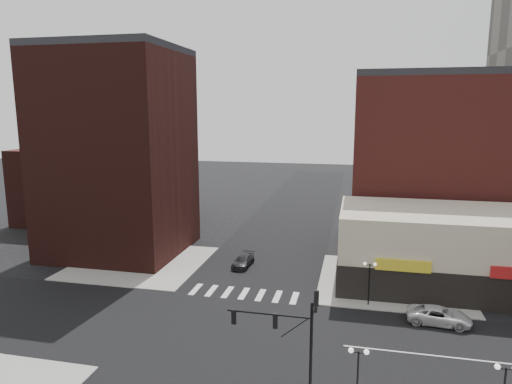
# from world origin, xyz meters

# --- Properties ---
(ground) EXTENTS (240.00, 240.00, 0.00)m
(ground) POSITION_xyz_m (0.00, 0.00, 0.00)
(ground) COLOR black
(ground) RESTS_ON ground
(road_ew) EXTENTS (200.00, 14.00, 0.02)m
(road_ew) POSITION_xyz_m (0.00, 0.00, 0.01)
(road_ew) COLOR black
(road_ew) RESTS_ON ground
(road_ns) EXTENTS (14.00, 200.00, 0.02)m
(road_ns) POSITION_xyz_m (0.00, 0.00, 0.01)
(road_ns) COLOR black
(road_ns) RESTS_ON ground
(sidewalk_nw) EXTENTS (15.00, 15.00, 0.12)m
(sidewalk_nw) POSITION_xyz_m (-14.50, 14.50, 0.06)
(sidewalk_nw) COLOR gray
(sidewalk_nw) RESTS_ON ground
(sidewalk_ne) EXTENTS (15.00, 15.00, 0.12)m
(sidewalk_ne) POSITION_xyz_m (14.50, 14.50, 0.06)
(sidewalk_ne) COLOR gray
(sidewalk_ne) RESTS_ON ground
(building_nw) EXTENTS (16.00, 15.00, 25.00)m
(building_nw) POSITION_xyz_m (-19.00, 18.50, 12.50)
(building_nw) COLOR #341410
(building_nw) RESTS_ON ground
(building_nw_low) EXTENTS (20.00, 18.00, 12.00)m
(building_nw_low) POSITION_xyz_m (-32.00, 34.00, 6.00)
(building_nw_low) COLOR #341410
(building_nw_low) RESTS_ON ground
(building_ne_midrise) EXTENTS (18.00, 15.00, 22.00)m
(building_ne_midrise) POSITION_xyz_m (19.00, 29.50, 11.00)
(building_ne_midrise) COLOR maroon
(building_ne_midrise) RESTS_ON ground
(building_ne_row) EXTENTS (24.20, 12.20, 8.00)m
(building_ne_row) POSITION_xyz_m (21.00, 15.00, 3.30)
(building_ne_row) COLOR beige
(building_ne_row) RESTS_ON ground
(traffic_signal) EXTENTS (5.59, 3.09, 7.77)m
(traffic_signal) POSITION_xyz_m (7.24, -7.83, 4.96)
(traffic_signal) COLOR black
(traffic_signal) RESTS_ON ground
(street_lamp_se_a) EXTENTS (1.22, 0.32, 4.16)m
(street_lamp_se_a) POSITION_xyz_m (11.00, -8.00, 3.29)
(street_lamp_se_a) COLOR black
(street_lamp_se_a) RESTS_ON sidewalk_se
(street_lamp_se_b) EXTENTS (1.22, 0.32, 4.16)m
(street_lamp_se_b) POSITION_xyz_m (19.00, -8.00, 3.29)
(street_lamp_se_b) COLOR black
(street_lamp_se_b) RESTS_ON sidewalk_se
(street_lamp_ne) EXTENTS (1.22, 0.32, 4.16)m
(street_lamp_ne) POSITION_xyz_m (12.00, 8.00, 3.29)
(street_lamp_ne) COLOR black
(street_lamp_ne) RESTS_ON sidewalk_ne
(white_suv) EXTENTS (5.50, 2.89, 1.48)m
(white_suv) POSITION_xyz_m (17.86, 5.59, 0.74)
(white_suv) COLOR silver
(white_suv) RESTS_ON ground
(dark_sedan_north) EXTENTS (2.11, 4.59, 1.30)m
(dark_sedan_north) POSITION_xyz_m (-2.15, 16.06, 0.65)
(dark_sedan_north) COLOR black
(dark_sedan_north) RESTS_ON ground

